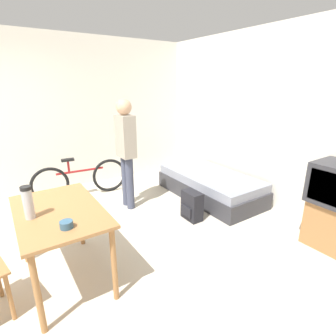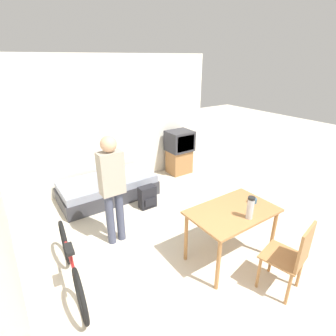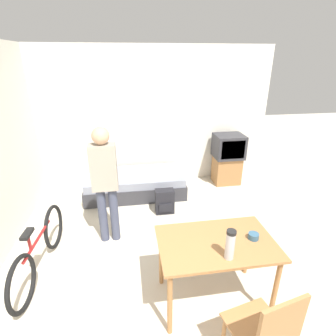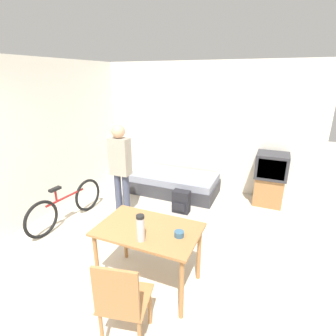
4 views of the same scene
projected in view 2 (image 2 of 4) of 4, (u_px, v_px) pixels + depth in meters
ground_plane at (250, 314)px, 2.90m from camera, size 20.00×20.00×0.00m
wall_back at (105, 124)px, 5.37m from camera, size 5.08×0.06×2.70m
daybed at (108, 188)px, 5.24m from camera, size 1.87×0.92×0.42m
tv at (179, 151)px, 6.25m from camera, size 0.58×0.50×1.04m
dining_table at (232, 217)px, 3.47m from camera, size 1.16×0.74×0.77m
wooden_chair at (293, 255)px, 2.98m from camera, size 0.52×0.52×0.97m
bicycle at (71, 265)px, 3.15m from camera, size 0.19×1.60×0.71m
person_standing at (112, 184)px, 3.69m from camera, size 0.34×0.22×1.68m
thermos_flask at (250, 207)px, 3.21m from camera, size 0.09×0.09×0.30m
mate_bowl at (253, 201)px, 3.60m from camera, size 0.11×0.11×0.06m
backpack at (147, 197)px, 4.90m from camera, size 0.31×0.21×0.42m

